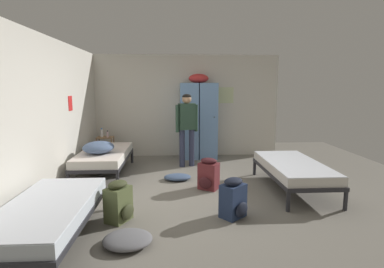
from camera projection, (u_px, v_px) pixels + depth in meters
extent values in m
plane|color=slate|center=(193.00, 192.00, 5.13)|extent=(8.93, 8.93, 0.00)
cube|color=beige|center=(186.00, 106.00, 7.72)|extent=(4.67, 0.06, 2.55)
cube|color=beige|center=(48.00, 118.00, 4.81)|extent=(0.06, 5.58, 2.55)
cube|color=beige|center=(223.00, 95.00, 7.69)|extent=(0.55, 0.01, 0.40)
cube|color=red|center=(70.00, 103.00, 5.74)|extent=(0.01, 0.20, 0.28)
cube|color=#6B93C6|center=(189.00, 121.00, 7.47)|extent=(0.44, 0.52, 1.85)
cylinder|color=black|center=(195.00, 117.00, 7.19)|extent=(0.02, 0.03, 0.02)
cube|color=#6B93C6|center=(208.00, 121.00, 7.50)|extent=(0.44, 0.52, 1.85)
cylinder|color=black|center=(214.00, 117.00, 7.21)|extent=(0.02, 0.03, 0.02)
ellipsoid|color=red|center=(199.00, 78.00, 7.32)|extent=(0.48, 0.36, 0.22)
cylinder|color=#99704C|center=(97.00, 150.00, 7.20)|extent=(0.03, 0.03, 0.55)
cylinder|color=#99704C|center=(112.00, 150.00, 7.22)|extent=(0.03, 0.03, 0.55)
cylinder|color=#99704C|center=(100.00, 148.00, 7.46)|extent=(0.03, 0.03, 0.55)
cylinder|color=#99704C|center=(114.00, 148.00, 7.48)|extent=(0.03, 0.03, 0.55)
cube|color=#99704C|center=(106.00, 152.00, 7.35)|extent=(0.38, 0.30, 0.02)
cube|color=#99704C|center=(105.00, 137.00, 7.29)|extent=(0.38, 0.30, 0.02)
cylinder|color=#28282D|center=(68.00, 182.00, 5.24)|extent=(0.06, 0.06, 0.28)
cylinder|color=#28282D|center=(117.00, 181.00, 5.29)|extent=(0.06, 0.06, 0.28)
cylinder|color=#28282D|center=(96.00, 157.00, 7.05)|extent=(0.06, 0.06, 0.28)
cylinder|color=#28282D|center=(132.00, 157.00, 7.10)|extent=(0.06, 0.06, 0.28)
cube|color=#28282D|center=(105.00, 159.00, 6.14)|extent=(0.90, 1.90, 0.06)
cube|color=silver|center=(104.00, 154.00, 6.13)|extent=(0.87, 1.84, 0.14)
cube|color=silver|center=(104.00, 151.00, 6.12)|extent=(0.86, 1.82, 0.01)
cylinder|color=#28282D|center=(295.00, 167.00, 6.17)|extent=(0.06, 0.06, 0.28)
cylinder|color=#28282D|center=(255.00, 168.00, 6.13)|extent=(0.06, 0.06, 0.28)
cylinder|color=#28282D|center=(346.00, 201.00, 4.36)|extent=(0.06, 0.06, 0.28)
cylinder|color=#28282D|center=(288.00, 202.00, 4.31)|extent=(0.06, 0.06, 0.28)
cube|color=#28282D|center=(293.00, 172.00, 5.21)|extent=(0.90, 1.90, 0.06)
cube|color=silver|center=(293.00, 166.00, 5.20)|extent=(0.87, 1.84, 0.14)
cube|color=silver|center=(293.00, 162.00, 5.19)|extent=(0.86, 1.82, 0.01)
cylinder|color=#28282D|center=(45.00, 202.00, 4.30)|extent=(0.06, 0.06, 0.28)
cylinder|color=#28282D|center=(105.00, 201.00, 4.35)|extent=(0.06, 0.06, 0.28)
cube|color=#28282D|center=(48.00, 218.00, 3.39)|extent=(0.90, 1.90, 0.06)
cube|color=silver|center=(47.00, 209.00, 3.38)|extent=(0.87, 1.84, 0.14)
cube|color=silver|center=(47.00, 203.00, 3.36)|extent=(0.86, 1.82, 0.01)
ellipsoid|color=slate|center=(98.00, 147.00, 5.87)|extent=(0.59, 0.69, 0.22)
cylinder|color=#2D334C|center=(192.00, 148.00, 6.78)|extent=(0.12, 0.12, 0.83)
cylinder|color=#2D334C|center=(182.00, 148.00, 6.70)|extent=(0.12, 0.12, 0.83)
cube|color=#284233|center=(187.00, 116.00, 6.63)|extent=(0.39, 0.29, 0.57)
cylinder|color=#284233|center=(196.00, 118.00, 6.71)|extent=(0.08, 0.08, 0.59)
cylinder|color=#284233|center=(177.00, 119.00, 6.57)|extent=(0.08, 0.08, 0.59)
sphere|color=tan|center=(187.00, 99.00, 6.57)|extent=(0.20, 0.20, 0.20)
ellipsoid|color=black|center=(187.00, 97.00, 6.57)|extent=(0.19, 0.19, 0.11)
cylinder|color=white|center=(102.00, 133.00, 7.29)|extent=(0.06, 0.06, 0.18)
cylinder|color=#2666B2|center=(102.00, 129.00, 7.28)|extent=(0.03, 0.03, 0.03)
cylinder|color=beige|center=(108.00, 134.00, 7.25)|extent=(0.05, 0.05, 0.13)
cylinder|color=black|center=(107.00, 131.00, 7.24)|extent=(0.03, 0.03, 0.03)
cube|color=#566038|center=(118.00, 204.00, 4.00)|extent=(0.36, 0.40, 0.46)
ellipsoid|color=#383D23|center=(128.00, 212.00, 3.95)|extent=(0.18, 0.25, 0.20)
ellipsoid|color=#383D23|center=(118.00, 184.00, 3.96)|extent=(0.33, 0.36, 0.10)
cube|color=black|center=(106.00, 203.00, 3.97)|extent=(0.04, 0.06, 0.32)
cube|color=black|center=(114.00, 199.00, 4.13)|extent=(0.04, 0.06, 0.32)
cube|color=navy|center=(233.00, 201.00, 4.12)|extent=(0.40, 0.39, 0.46)
ellipsoid|color=black|center=(242.00, 210.00, 4.03)|extent=(0.23, 0.22, 0.20)
ellipsoid|color=black|center=(233.00, 182.00, 4.08)|extent=(0.36, 0.35, 0.10)
cube|color=black|center=(221.00, 198.00, 4.15)|extent=(0.05, 0.05, 0.32)
cube|color=black|center=(229.00, 195.00, 4.27)|extent=(0.05, 0.05, 0.32)
cube|color=maroon|center=(209.00, 176.00, 5.26)|extent=(0.40, 0.37, 0.46)
ellipsoid|color=#42191E|center=(205.00, 183.00, 5.14)|extent=(0.25, 0.19, 0.20)
ellipsoid|color=#42191E|center=(209.00, 161.00, 5.22)|extent=(0.36, 0.33, 0.10)
cube|color=black|center=(207.00, 172.00, 5.42)|extent=(0.06, 0.05, 0.32)
cube|color=black|center=(216.00, 173.00, 5.34)|extent=(0.06, 0.05, 0.32)
ellipsoid|color=slate|center=(128.00, 240.00, 3.41)|extent=(0.55, 0.51, 0.13)
ellipsoid|color=#42567A|center=(178.00, 177.00, 5.80)|extent=(0.52, 0.37, 0.11)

